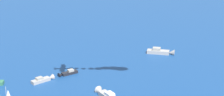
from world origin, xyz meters
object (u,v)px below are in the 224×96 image
motorboat_near_centre (67,73)px  motorboat_outer_ring_b (162,52)px  motorboat_trailing (106,95)px  motorboat_far_stbd (44,79)px

motorboat_near_centre → motorboat_outer_ring_b: size_ratio=0.74×
motorboat_near_centre → motorboat_outer_ring_b: motorboat_outer_ring_b is taller
motorboat_trailing → motorboat_outer_ring_b: size_ratio=1.06×
motorboat_far_stbd → motorboat_near_centre: bearing=-87.3°
motorboat_far_stbd → motorboat_outer_ring_b: 52.17m
motorboat_far_stbd → motorboat_outer_ring_b: bearing=-92.4°
motorboat_outer_ring_b → motorboat_far_stbd: bearing=87.6°
motorboat_near_centre → motorboat_far_stbd: bearing=92.7°
motorboat_near_centre → motorboat_outer_ring_b: 42.71m
motorboat_trailing → motorboat_outer_ring_b: motorboat_outer_ring_b is taller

